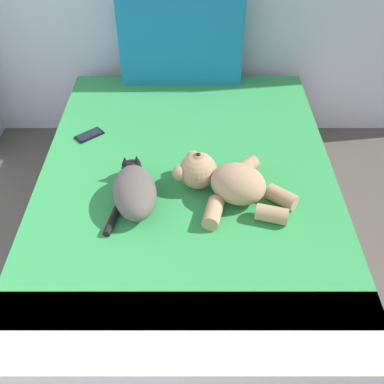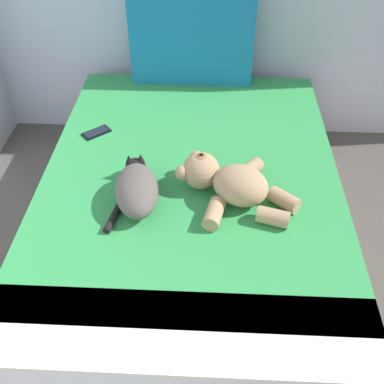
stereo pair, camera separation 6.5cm
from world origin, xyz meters
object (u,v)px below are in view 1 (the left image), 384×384
object	(u,v)px
bed	(189,208)
cat	(136,190)
teddy_bear	(228,181)
cell_phone	(91,135)
patterned_cushion	(183,40)

from	to	relation	value
bed	cat	bearing A→B (deg)	-138.85
cat	teddy_bear	size ratio (longest dim) A/B	0.77
cell_phone	cat	bearing A→B (deg)	-60.44
cat	teddy_bear	bearing A→B (deg)	7.02
bed	cat	world-z (taller)	cat
cell_phone	patterned_cushion	bearing A→B (deg)	51.88
cat	teddy_bear	world-z (taller)	teddy_bear
patterned_cushion	teddy_bear	world-z (taller)	patterned_cushion
teddy_bear	cat	bearing A→B (deg)	-172.98
patterned_cushion	bed	bearing A→B (deg)	-87.45
teddy_bear	bed	bearing A→B (deg)	139.33
cat	cell_phone	size ratio (longest dim) A/B	2.76
bed	patterned_cushion	distance (m)	1.06
patterned_cushion	cell_phone	bearing A→B (deg)	-128.12
patterned_cushion	teddy_bear	bearing A→B (deg)	-78.62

